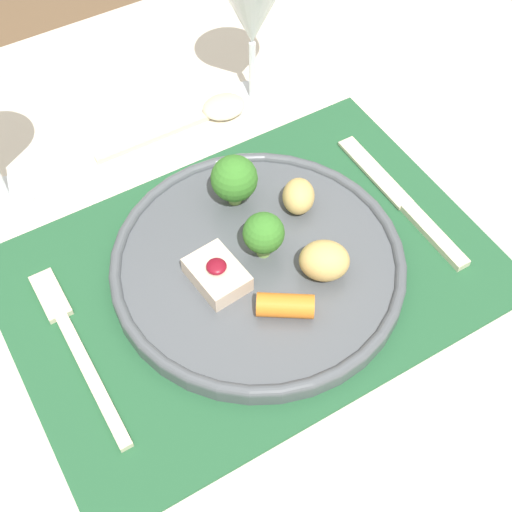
# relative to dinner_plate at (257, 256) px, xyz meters

# --- Properties ---
(ground_plane) EXTENTS (8.00, 8.00, 0.00)m
(ground_plane) POSITION_rel_dinner_plate_xyz_m (-0.01, -0.01, -0.79)
(ground_plane) COLOR brown
(dining_table) EXTENTS (1.12, 0.98, 0.77)m
(dining_table) POSITION_rel_dinner_plate_xyz_m (-0.01, -0.01, -0.13)
(dining_table) COLOR beige
(dining_table) RESTS_ON ground_plane
(placemat) EXTENTS (0.48, 0.34, 0.00)m
(placemat) POSITION_rel_dinner_plate_xyz_m (-0.01, -0.01, -0.02)
(placemat) COLOR #235633
(placemat) RESTS_ON dining_table
(dinner_plate) EXTENTS (0.30, 0.30, 0.08)m
(dinner_plate) POSITION_rel_dinner_plate_xyz_m (0.00, 0.00, 0.00)
(dinner_plate) COLOR #4C5156
(dinner_plate) RESTS_ON placemat
(fork) EXTENTS (0.02, 0.21, 0.01)m
(fork) POSITION_rel_dinner_plate_xyz_m (-0.20, 0.01, -0.01)
(fork) COLOR beige
(fork) RESTS_ON placemat
(knife) EXTENTS (0.02, 0.21, 0.01)m
(knife) POSITION_rel_dinner_plate_xyz_m (0.18, -0.02, -0.01)
(knife) COLOR beige
(knife) RESTS_ON placemat
(spoon) EXTENTS (0.20, 0.04, 0.02)m
(spoon) POSITION_rel_dinner_plate_xyz_m (0.06, 0.22, -0.01)
(spoon) COLOR beige
(spoon) RESTS_ON dining_table
(wine_glass_near) EXTENTS (0.09, 0.09, 0.18)m
(wine_glass_near) POSITION_rel_dinner_plate_xyz_m (0.12, 0.22, 0.11)
(wine_glass_near) COLOR white
(wine_glass_near) RESTS_ON dining_table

